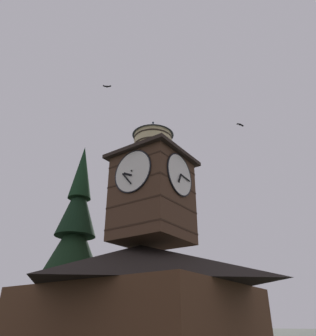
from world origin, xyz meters
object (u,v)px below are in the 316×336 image
(building_main, at_px, (139,299))
(pine_tree_behind, at_px, (73,254))
(clock_tower, at_px, (153,187))
(flying_bird_low, at_px, (240,125))
(flying_bird_high, at_px, (107,86))

(building_main, bearing_deg, pine_tree_behind, -73.66)
(building_main, bearing_deg, clock_tower, 92.41)
(pine_tree_behind, xyz_separation_m, flying_bird_low, (-6.33, 10.20, 9.74))
(pine_tree_behind, bearing_deg, flying_bird_high, 73.87)
(clock_tower, distance_m, pine_tree_behind, 6.94)
(pine_tree_behind, relative_size, flying_bird_high, 24.77)
(pine_tree_behind, bearing_deg, clock_tower, 104.17)
(flying_bird_high, bearing_deg, clock_tower, 127.07)
(clock_tower, height_order, flying_bird_high, flying_bird_high)
(flying_bird_high, xyz_separation_m, flying_bird_low, (-7.09, 7.56, -2.54))
(clock_tower, bearing_deg, flying_bird_low, 136.37)
(flying_bird_high, height_order, flying_bird_low, flying_bird_high)
(building_main, distance_m, flying_bird_low, 14.65)
(pine_tree_behind, height_order, flying_bird_low, flying_bird_low)
(flying_bird_low, bearing_deg, clock_tower, -43.63)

